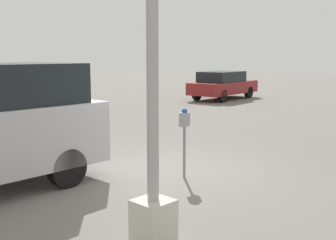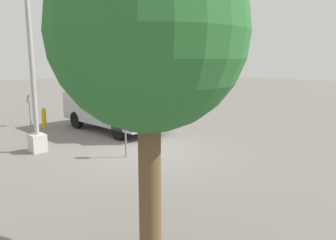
{
  "view_description": "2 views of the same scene",
  "coord_description": "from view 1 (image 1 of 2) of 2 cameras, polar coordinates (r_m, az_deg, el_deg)",
  "views": [
    {
      "loc": [
        5.84,
        5.71,
        2.31
      ],
      "look_at": [
        -0.09,
        -0.03,
        1.03
      ],
      "focal_mm": 45.0,
      "sensor_mm": 36.0,
      "label": 1
    },
    {
      "loc": [
        -7.4,
        6.06,
        2.81
      ],
      "look_at": [
        -0.29,
        -0.85,
        0.97
      ],
      "focal_mm": 35.0,
      "sensor_mm": 36.0,
      "label": 2
    }
  ],
  "objects": [
    {
      "name": "ground_plane",
      "position": [
        8.48,
        -0.26,
        -7.0
      ],
      "size": [
        80.0,
        80.0,
        0.0
      ],
      "primitive_type": "plane",
      "color": "slate"
    },
    {
      "name": "parking_meter_near",
      "position": [
        7.88,
        2.24,
        -0.93
      ],
      "size": [
        0.21,
        0.13,
        1.33
      ],
      "rotation": [
        0.0,
        0.0,
        0.09
      ],
      "color": "gray",
      "rests_on": "ground"
    },
    {
      "name": "lamp_post",
      "position": [
        4.97,
        -2.09,
        3.49
      ],
      "size": [
        0.44,
        0.44,
        6.13
      ],
      "color": "beige",
      "rests_on": "ground"
    },
    {
      "name": "car_distant",
      "position": [
        22.24,
        7.46,
        4.79
      ],
      "size": [
        4.51,
        2.14,
        1.46
      ],
      "rotation": [
        0.0,
        0.0,
        3.24
      ],
      "color": "maroon",
      "rests_on": "ground"
    }
  ]
}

